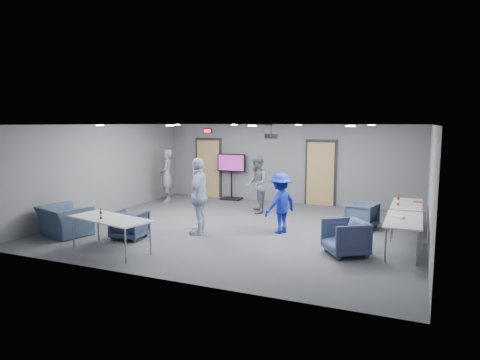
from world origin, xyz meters
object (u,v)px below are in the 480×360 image
at_px(chair_front_b, 65,221).
at_px(table_right_a, 407,205).
at_px(person_c, 199,196).
at_px(chair_front_a, 130,224).
at_px(chair_right_c, 345,238).
at_px(person_a, 166,176).
at_px(table_front_left, 110,220).
at_px(chair_right_a, 361,215).
at_px(bottle_front, 101,215).
at_px(tv_stand, 231,174).
at_px(person_d, 280,203).
at_px(table_right_b, 404,221).
at_px(projector, 271,136).
at_px(person_b, 256,184).
at_px(bottle_right, 398,201).

bearing_deg(chair_front_b, table_right_a, -138.88).
height_order(person_c, chair_front_b, person_c).
bearing_deg(chair_front_a, chair_right_c, -177.86).
height_order(person_a, chair_right_c, person_a).
relative_size(chair_front_b, table_front_left, 0.55).
xyz_separation_m(person_a, chair_front_b, (0.21, -4.89, -0.55)).
relative_size(chair_right_a, bottle_front, 3.26).
distance_m(person_a, person_c, 4.66).
bearing_deg(tv_stand, table_front_left, -88.42).
bearing_deg(chair_front_a, person_c, -147.00).
distance_m(person_d, table_front_left, 4.09).
relative_size(person_c, tv_stand, 1.15).
distance_m(chair_front_a, table_right_b, 6.21).
xyz_separation_m(person_d, table_front_left, (-2.87, -2.91, -0.07)).
xyz_separation_m(chair_front_a, projector, (2.63, 2.66, 2.06)).
bearing_deg(tv_stand, person_d, -51.44).
relative_size(person_d, tv_stand, 0.91).
xyz_separation_m(chair_front_b, bottle_front, (1.79, -0.74, 0.45)).
distance_m(chair_right_a, table_front_left, 6.32).
relative_size(chair_front_b, projector, 2.85).
distance_m(table_right_a, table_front_left, 7.17).
distance_m(person_c, chair_right_c, 3.71).
bearing_deg(tv_stand, person_a, -146.95).
bearing_deg(person_b, person_d, 13.59).
bearing_deg(bottle_front, chair_front_a, 97.52).
bearing_deg(chair_front_b, tv_stand, -89.84).
distance_m(person_b, bottle_front, 5.32).
bearing_deg(chair_right_c, projector, -165.02).
height_order(person_b, chair_front_b, person_b).
xyz_separation_m(person_d, chair_front_b, (-4.78, -2.31, -0.39)).
bearing_deg(tv_stand, table_right_a, -22.75).
relative_size(chair_right_a, chair_front_b, 0.66).
xyz_separation_m(chair_front_b, table_right_a, (7.69, 3.64, 0.32)).
xyz_separation_m(chair_right_a, bottle_front, (-4.80, -4.37, 0.48)).
xyz_separation_m(chair_right_a, table_front_left, (-4.69, -4.23, 0.35)).
relative_size(person_c, chair_right_c, 2.33).
height_order(person_a, person_b, person_a).
bearing_deg(tv_stand, projector, -50.43).
bearing_deg(person_b, chair_front_a, -44.95).
height_order(person_b, bottle_right, person_b).
height_order(person_b, table_front_left, person_b).
distance_m(chair_front_b, projector, 5.63).
bearing_deg(projector, chair_right_a, 1.54).
height_order(table_right_a, tv_stand, tv_stand).
xyz_separation_m(person_d, table_right_a, (2.91, 1.34, -0.07)).
bearing_deg(chair_right_a, chair_right_c, 14.70).
bearing_deg(projector, chair_front_b, -156.61).
bearing_deg(person_a, chair_front_a, -4.32).
height_order(chair_front_b, table_front_left, chair_front_b).
relative_size(person_d, table_front_left, 0.73).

